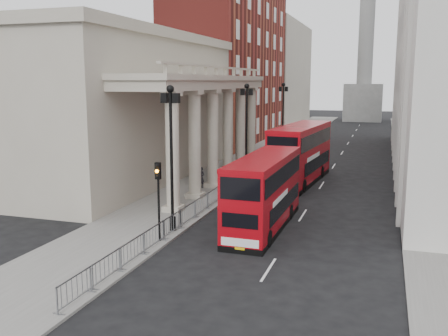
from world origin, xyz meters
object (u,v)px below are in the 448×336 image
(bus_far, at_px, (301,153))
(pedestrian_a, at_px, (201,177))
(lamp_post_south, at_px, (171,148))
(pedestrian_b, at_px, (197,176))
(lamp_post_north, at_px, (283,113))
(monument_column, at_px, (366,46))
(lamp_post_mid, at_px, (246,125))
(bus_near, at_px, (264,191))
(traffic_light, at_px, (158,187))
(pedestrian_c, at_px, (230,163))

(bus_far, height_order, pedestrian_a, bus_far)
(lamp_post_south, distance_m, pedestrian_b, 12.61)
(lamp_post_north, bearing_deg, monument_column, 83.28)
(monument_column, xyz_separation_m, pedestrian_b, (-9.58, -76.37, -14.93))
(lamp_post_mid, height_order, bus_near, lamp_post_mid)
(bus_near, distance_m, pedestrian_a, 11.61)
(lamp_post_mid, bearing_deg, traffic_light, -89.68)
(traffic_light, bearing_deg, pedestrian_b, 102.72)
(pedestrian_a, bearing_deg, lamp_post_mid, 74.89)
(traffic_light, height_order, pedestrian_c, traffic_light)
(pedestrian_b, bearing_deg, bus_near, 137.81)
(traffic_light, xyz_separation_m, bus_near, (4.72, 4.56, -0.85))
(lamp_post_north, bearing_deg, pedestrian_c, -101.16)
(lamp_post_north, distance_m, bus_near, 29.97)
(bus_far, relative_size, pedestrian_a, 6.93)
(lamp_post_mid, distance_m, bus_near, 14.54)
(traffic_light, distance_m, bus_near, 6.62)
(traffic_light, xyz_separation_m, pedestrian_c, (-2.63, 21.22, -2.15))
(lamp_post_south, distance_m, pedestrian_c, 19.77)
(lamp_post_north, height_order, pedestrian_b, lamp_post_north)
(lamp_post_mid, xyz_separation_m, pedestrian_c, (-2.53, 3.20, -3.96))
(lamp_post_south, relative_size, pedestrian_b, 4.45)
(lamp_post_north, bearing_deg, pedestrian_a, -96.98)
(monument_column, xyz_separation_m, lamp_post_south, (-6.60, -88.00, -11.07))
(lamp_post_mid, distance_m, pedestrian_c, 5.68)
(monument_column, height_order, pedestrian_a, monument_column)
(lamp_post_mid, bearing_deg, monument_column, 84.76)
(pedestrian_b, bearing_deg, lamp_post_north, -91.15)
(lamp_post_mid, relative_size, bus_near, 0.83)
(lamp_post_mid, xyz_separation_m, pedestrian_a, (-2.52, -4.55, -3.95))
(monument_column, bearing_deg, pedestrian_b, -97.15)
(monument_column, bearing_deg, traffic_light, -94.13)
(bus_near, bearing_deg, bus_far, 91.47)
(lamp_post_mid, distance_m, lamp_post_north, 16.00)
(traffic_light, distance_m, pedestrian_b, 14.15)
(bus_near, bearing_deg, pedestrian_a, 130.29)
(monument_column, relative_size, pedestrian_a, 32.23)
(monument_column, distance_m, pedestrian_b, 78.40)
(lamp_post_north, distance_m, traffic_light, 34.07)
(traffic_light, distance_m, bus_far, 19.33)
(monument_column, relative_size, lamp_post_mid, 6.51)
(monument_column, distance_m, pedestrian_c, 71.01)
(monument_column, bearing_deg, pedestrian_c, -97.56)
(pedestrian_b, distance_m, pedestrian_c, 7.58)
(traffic_light, bearing_deg, lamp_post_mid, 90.32)
(bus_far, distance_m, pedestrian_a, 9.07)
(pedestrian_c, bearing_deg, bus_near, -48.85)
(lamp_post_north, bearing_deg, pedestrian_b, -98.33)
(lamp_post_mid, xyz_separation_m, pedestrian_b, (-2.98, -4.37, -3.86))
(monument_column, height_order, pedestrian_b, monument_column)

